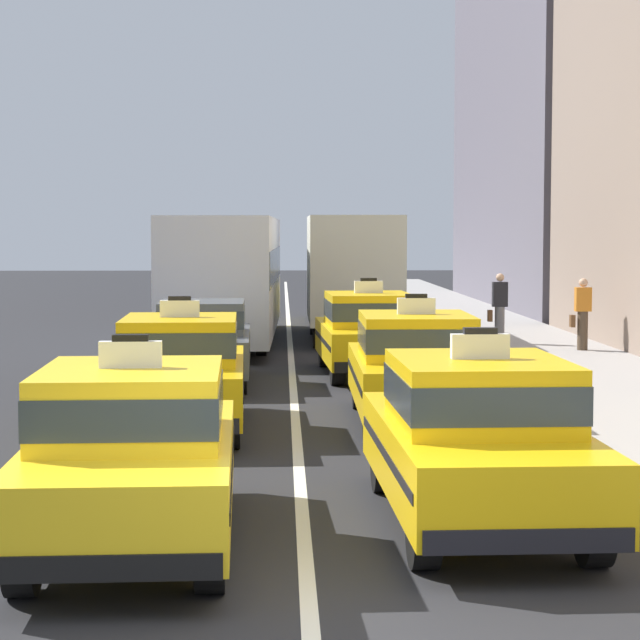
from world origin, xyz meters
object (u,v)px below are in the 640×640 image
Objects in this scene: bus_left_fourth at (227,272)px; box_truck_right_fourth at (351,273)px; pedestrian_mid_block at (582,314)px; pedestrian_near_crosswalk at (499,308)px; sedan_left_third at (203,340)px; taxi_right_fifth at (338,294)px; taxi_right_nearest at (477,437)px; taxi_right_second at (415,366)px; taxi_left_nearest at (133,451)px; taxi_left_second at (181,371)px; taxi_right_third at (368,332)px.

bus_left_fourth is 1.61× the size of box_truck_right_fourth.
bus_left_fourth is 9.19m from pedestrian_mid_block.
pedestrian_near_crosswalk is at bearing -16.58° from bus_left_fourth.
taxi_right_fifth is (3.28, 15.77, 0.03)m from sedan_left_third.
sedan_left_third is at bearing 107.15° from taxi_right_nearest.
sedan_left_third is 0.95× the size of taxi_right_second.
taxi_right_nearest is at bearing -89.83° from box_truck_right_fourth.
sedan_left_third is at bearing -90.52° from bus_left_fourth.
pedestrian_near_crosswalk is (6.73, -2.00, -0.81)m from bus_left_fourth.
taxi_right_nearest is at bearing -90.77° from taxi_right_second.
box_truck_right_fourth is 6.51m from taxi_right_fifth.
sedan_left_third is 0.39× the size of bus_left_fourth.
taxi_right_nearest is 20.35m from box_truck_right_fourth.
pedestrian_mid_block is (4.92, 9.58, 0.10)m from taxi_right_second.
box_truck_right_fourth reaches higher than taxi_left_nearest.
box_truck_right_fourth is 4.09× the size of pedestrian_near_crosswalk.
taxi_right_nearest is 1.01× the size of taxi_right_fifth.
bus_left_fourth reaches higher than pedestrian_mid_block.
taxi_right_fifth is 2.77× the size of pedestrian_mid_block.
taxi_right_nearest is at bearing -107.57° from pedestrian_mid_block.
bus_left_fourth is 7.91m from taxi_right_fifth.
pedestrian_near_crosswalk is (3.33, 11.38, 0.13)m from taxi_right_second.
taxi_right_fifth is at bearing 90.57° from taxi_right_second.
taxi_right_second is at bearing -53.94° from sedan_left_third.
taxi_left_second is (-0.10, 6.39, 0.00)m from taxi_left_nearest.
sedan_left_third is 0.94× the size of taxi_right_third.
taxi_right_third is 2.79× the size of pedestrian_mid_block.
taxi_right_fifth is at bearing 81.23° from taxi_left_second.
taxi_left_second is 13.68m from pedestrian_near_crosswalk.
pedestrian_near_crosswalk is 2.40m from pedestrian_mid_block.
taxi_right_third is (-0.28, 6.05, 0.00)m from taxi_right_second.
taxi_right_nearest is 1.01× the size of taxi_right_second.
bus_left_fourth is at bearing 163.42° from pedestrian_near_crosswalk.
box_truck_right_fourth reaches higher than sedan_left_third.
pedestrian_near_crosswalk reaches higher than pedestrian_mid_block.
taxi_right_second is 11.85m from pedestrian_near_crosswalk.
taxi_right_fifth is (-0.06, 6.45, -0.90)m from box_truck_right_fourth.
sedan_left_third is at bearing 90.63° from taxi_left_nearest.
taxi_right_nearest is 2.70× the size of pedestrian_near_crosswalk.
taxi_right_third is at bearing 90.89° from taxi_right_nearest.
taxi_left_nearest is 19.45m from pedestrian_near_crosswalk.
taxi_right_third is 14.49m from taxi_right_fifth.
taxi_left_nearest is 3.34m from taxi_right_nearest.
box_truck_right_fourth is (3.34, 9.32, 0.93)m from sedan_left_third.
bus_left_fourth reaches higher than taxi_left_second.
box_truck_right_fourth is at bearing 90.17° from taxi_right_nearest.
taxi_left_nearest is 13.31m from taxi_right_third.
box_truck_right_fourth is at bearing 90.58° from taxi_right_second.
taxi_left_second is 3.49m from taxi_right_second.
taxi_right_nearest is at bearing -89.74° from taxi_right_fifth.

